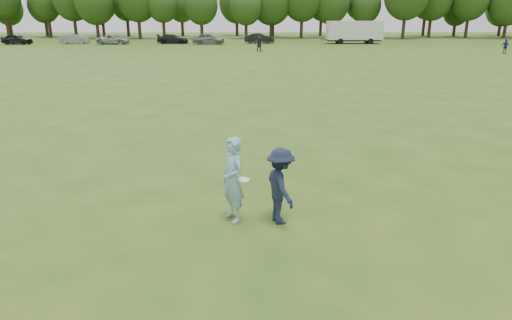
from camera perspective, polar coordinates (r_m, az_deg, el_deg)
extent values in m
plane|color=#295417|center=(10.47, 4.12, -7.15)|extent=(200.00, 200.00, 0.00)
imported|color=#83B2CA|center=(9.98, -2.92, -2.48)|extent=(0.75, 0.83, 1.91)
imported|color=#192138|center=(9.91, 3.08, -3.25)|extent=(0.94, 1.24, 1.70)
imported|color=navy|center=(59.25, 28.70, 12.35)|extent=(0.84, 1.00, 1.60)
imported|color=#272727|center=(55.53, 0.42, 14.40)|extent=(1.81, 1.35, 1.90)
imported|color=black|center=(76.02, -27.71, 13.22)|extent=(4.46, 2.26, 1.45)
imported|color=slate|center=(74.22, -21.77, 13.87)|extent=(4.25, 1.80, 1.37)
imported|color=#9C9CA0|center=(71.41, -17.42, 14.17)|extent=(4.72, 2.21, 1.30)
imported|color=black|center=(70.59, -10.38, 14.65)|extent=(4.65, 2.06, 1.33)
imported|color=slate|center=(68.46, -5.96, 14.84)|extent=(4.65, 2.05, 1.56)
imported|color=black|center=(70.15, 0.44, 14.97)|extent=(4.48, 1.69, 1.46)
cone|color=#EB550C|center=(59.62, 16.00, 13.21)|extent=(0.28, 0.28, 0.30)
cylinder|color=white|center=(9.78, -1.57, -2.47)|extent=(0.33, 0.33, 0.06)
cube|color=silver|center=(71.03, 12.20, 15.57)|extent=(8.00, 2.50, 2.60)
cube|color=black|center=(71.10, 12.12, 14.44)|extent=(7.60, 2.30, 0.25)
cylinder|color=black|center=(69.44, 10.51, 14.38)|extent=(0.80, 0.25, 0.80)
cylinder|color=black|center=(71.89, 10.13, 14.51)|extent=(0.80, 0.25, 0.80)
cylinder|color=black|center=(70.40, 14.14, 14.19)|extent=(0.80, 0.25, 0.80)
cylinder|color=black|center=(72.82, 13.65, 14.34)|extent=(0.80, 0.25, 0.80)
cube|color=#333333|center=(70.28, 8.51, 14.64)|extent=(1.20, 0.15, 0.12)
cylinder|color=#332114|center=(96.15, -28.65, 14.52)|extent=(0.56, 0.56, 4.26)
cylinder|color=#332114|center=(94.68, -24.38, 14.97)|extent=(0.56, 0.56, 3.91)
ellipsoid|color=#213913|center=(94.67, -24.73, 17.54)|extent=(5.47, 5.47, 6.29)
cylinder|color=#332114|center=(91.10, -21.65, 15.21)|extent=(0.56, 0.56, 3.83)
cylinder|color=#332114|center=(86.71, -19.19, 15.19)|extent=(0.56, 0.56, 3.25)
ellipsoid|color=#213913|center=(86.68, -19.50, 18.15)|extent=(6.76, 6.76, 7.78)
cylinder|color=#332114|center=(85.18, -14.37, 15.73)|extent=(0.56, 0.56, 3.71)
cylinder|color=#332114|center=(83.93, -11.44, 15.81)|extent=(0.56, 0.56, 3.46)
ellipsoid|color=#213913|center=(83.90, -11.62, 18.58)|extent=(5.49, 5.49, 6.31)
cylinder|color=#332114|center=(82.87, -6.79, 15.90)|extent=(0.56, 0.56, 3.14)
ellipsoid|color=#213913|center=(82.83, -6.90, 18.68)|extent=(5.78, 5.78, 6.64)
cylinder|color=#332114|center=(82.19, -1.25, 15.95)|extent=(0.56, 0.56, 3.01)
ellipsoid|color=#213913|center=(82.14, -1.27, 18.62)|extent=(5.46, 5.46, 6.28)
cylinder|color=#332114|center=(84.64, 1.89, 16.08)|extent=(0.56, 0.56, 3.23)
ellipsoid|color=#213913|center=(84.61, 1.93, 19.27)|extent=(7.29, 7.29, 8.38)
cylinder|color=#332114|center=(84.94, 5.70, 16.19)|extent=(0.56, 0.56, 3.77)
cylinder|color=#332114|center=(86.23, 9.18, 15.94)|extent=(0.56, 0.56, 3.33)
ellipsoid|color=#213913|center=(86.20, 9.34, 18.93)|extent=(6.71, 6.71, 7.71)
cylinder|color=#332114|center=(87.71, 13.30, 15.69)|extent=(0.56, 0.56, 3.22)
ellipsoid|color=#213913|center=(87.67, 13.50, 18.28)|extent=(5.54, 5.54, 6.37)
cylinder|color=#332114|center=(86.56, 17.97, 15.60)|extent=(0.56, 0.56, 4.15)
cylinder|color=#332114|center=(91.84, 20.88, 15.34)|extent=(0.56, 0.56, 3.95)
cylinder|color=#332114|center=(92.93, 24.83, 14.88)|extent=(0.56, 0.56, 3.90)
cylinder|color=#332114|center=(94.66, 28.68, 14.16)|extent=(0.56, 0.56, 3.16)
ellipsoid|color=#213913|center=(94.63, 29.10, 16.88)|extent=(6.99, 6.99, 8.04)
cylinder|color=#332114|center=(102.99, -28.30, 14.24)|extent=(0.56, 0.56, 2.73)
ellipsoid|color=#213913|center=(102.94, -28.61, 16.26)|extent=(5.45, 5.45, 6.27)
cylinder|color=#332114|center=(98.35, -24.72, 14.79)|extent=(0.56, 0.56, 3.25)
ellipsoid|color=#213913|center=(98.32, -25.03, 17.13)|extent=(5.68, 5.68, 6.53)
cylinder|color=#332114|center=(97.76, -18.55, 15.57)|extent=(0.56, 0.56, 3.62)
ellipsoid|color=#213913|center=(97.74, -18.81, 18.07)|extent=(5.80, 5.80, 6.67)
cylinder|color=#332114|center=(93.82, -15.71, 15.75)|extent=(0.56, 0.56, 3.61)
ellipsoid|color=#213913|center=(93.80, -15.94, 18.30)|extent=(5.58, 5.58, 6.42)
cylinder|color=#332114|center=(92.34, -9.18, 16.05)|extent=(0.56, 0.56, 3.29)
ellipsoid|color=#213913|center=(92.30, -9.31, 18.47)|extent=(5.30, 5.30, 6.09)
cylinder|color=#332114|center=(92.91, -2.40, 16.26)|extent=(0.56, 0.56, 3.28)
ellipsoid|color=#213913|center=(92.88, -2.44, 19.05)|extent=(6.78, 6.78, 7.79)
cylinder|color=#332114|center=(91.43, 2.11, 16.18)|extent=(0.56, 0.56, 3.11)
ellipsoid|color=#213913|center=(91.39, 2.14, 18.58)|extent=(5.34, 5.34, 6.14)
cylinder|color=#332114|center=(93.75, 8.07, 16.19)|extent=(0.56, 0.56, 3.50)
ellipsoid|color=#213913|center=(93.72, 8.18, 18.51)|extent=(4.82, 4.82, 5.54)
cylinder|color=#332114|center=(95.78, 12.81, 16.06)|extent=(0.56, 0.56, 3.80)
ellipsoid|color=#213913|center=(95.76, 13.01, 18.80)|extent=(6.34, 6.34, 7.29)
cylinder|color=#332114|center=(97.54, 20.22, 15.47)|extent=(0.56, 0.56, 3.84)
ellipsoid|color=#213913|center=(97.52, 20.49, 17.85)|extent=(5.09, 5.09, 5.86)
cylinder|color=#332114|center=(98.53, 23.53, 14.74)|extent=(0.56, 0.56, 2.58)
ellipsoid|color=#213913|center=(98.48, 23.78, 16.68)|extent=(4.86, 4.86, 5.59)
cylinder|color=#332114|center=(103.93, 28.13, 14.25)|extent=(0.56, 0.56, 2.62)
ellipsoid|color=#213913|center=(103.88, 28.46, 16.38)|extent=(6.11, 6.11, 7.02)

